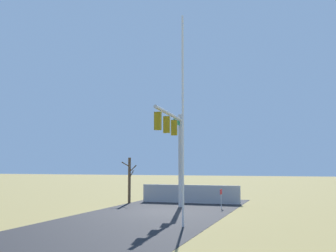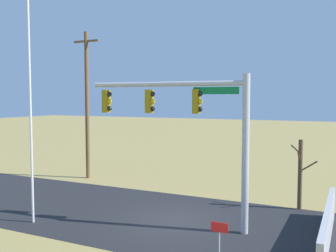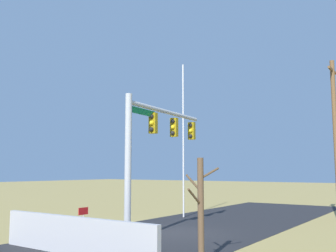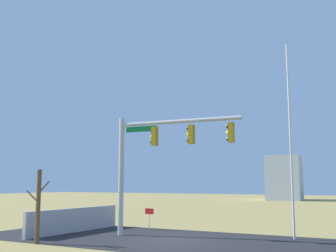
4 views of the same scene
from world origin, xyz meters
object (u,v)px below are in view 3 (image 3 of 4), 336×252
object	(u,v)px
open_sign	(83,215)
utility_pole	(336,136)
signal_mast	(154,138)
flagpole	(183,139)
bare_tree	(201,208)

from	to	relation	value
open_sign	utility_pole	bearing A→B (deg)	144.14
signal_mast	flagpole	xyz separation A→B (m)	(-6.28, -2.38, 0.49)
bare_tree	flagpole	bearing A→B (deg)	-144.99
signal_mast	flagpole	size ratio (longest dim) A/B	0.68
signal_mast	flagpole	distance (m)	6.73
flagpole	open_sign	world-z (taller)	flagpole
bare_tree	utility_pole	bearing A→B (deg)	173.70
utility_pole	bare_tree	world-z (taller)	utility_pole
flagpole	utility_pole	distance (m)	9.07
signal_mast	utility_pole	distance (m)	11.53
flagpole	bare_tree	distance (m)	12.36
flagpole	bare_tree	world-z (taller)	flagpole
utility_pole	signal_mast	bearing A→B (deg)	-31.13
utility_pole	open_sign	bearing A→B (deg)	-35.86
flagpole	bare_tree	xyz separation A→B (m)	(9.79, 6.86, -3.15)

